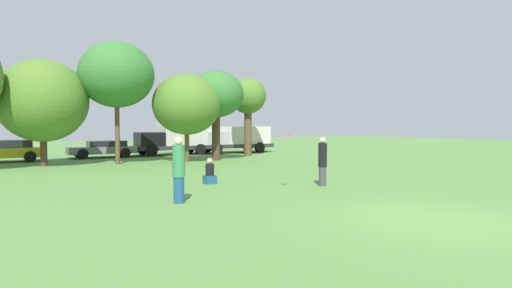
{
  "coord_description": "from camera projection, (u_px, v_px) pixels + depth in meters",
  "views": [
    {
      "loc": [
        -9.13,
        -6.1,
        2.21
      ],
      "look_at": [
        -1.14,
        5.68,
        1.6
      ],
      "focal_mm": 30.62,
      "sensor_mm": 36.0,
      "label": 1
    }
  ],
  "objects": [
    {
      "name": "delivery_truck_silver",
      "position": [
        237.0,
        138.0,
        35.15
      ],
      "size": [
        6.21,
        2.46,
        2.11
      ],
      "rotation": [
        0.0,
        0.0,
        3.09
      ],
      "color": "#2D2D33",
      "rests_on": "ground"
    },
    {
      "name": "tree_1",
      "position": [
        43.0,
        101.0,
        23.49
      ],
      "size": [
        4.74,
        4.74,
        5.76
      ],
      "color": "#473323",
      "rests_on": "ground"
    },
    {
      "name": "parked_car_yellow",
      "position": [
        8.0,
        150.0,
        26.18
      ],
      "size": [
        3.95,
        2.1,
        1.33
      ],
      "rotation": [
        0.0,
        0.0,
        3.09
      ],
      "color": "gold",
      "rests_on": "ground"
    },
    {
      "name": "tree_4",
      "position": [
        216.0,
        95.0,
        27.38
      ],
      "size": [
        3.5,
        3.5,
        5.63
      ],
      "color": "#473323",
      "rests_on": "ground"
    },
    {
      "name": "delivery_truck_black",
      "position": [
        177.0,
        138.0,
        32.76
      ],
      "size": [
        6.07,
        2.63,
        2.35
      ],
      "rotation": [
        0.0,
        0.0,
        3.09
      ],
      "color": "#2D2D33",
      "rests_on": "ground"
    },
    {
      "name": "tree_2",
      "position": [
        117.0,
        75.0,
        24.6
      ],
      "size": [
        4.2,
        4.2,
        6.92
      ],
      "color": "brown",
      "rests_on": "ground"
    },
    {
      "name": "bystander_sitting",
      "position": [
        210.0,
        173.0,
        16.48
      ],
      "size": [
        0.43,
        0.36,
        0.97
      ],
      "color": "navy",
      "rests_on": "ground"
    },
    {
      "name": "tree_3",
      "position": [
        187.0,
        104.0,
        26.25
      ],
      "size": [
        4.11,
        4.11,
        5.3
      ],
      "color": "brown",
      "rests_on": "ground"
    },
    {
      "name": "tree_5",
      "position": [
        248.0,
        98.0,
        31.35
      ],
      "size": [
        2.62,
        2.62,
        5.62
      ],
      "color": "brown",
      "rests_on": "ground"
    },
    {
      "name": "frisbee",
      "position": [
        287.0,
        134.0,
        14.61
      ],
      "size": [
        0.24,
        0.22,
        0.16
      ],
      "color": "#F21E72"
    },
    {
      "name": "person_thrower",
      "position": [
        179.0,
        170.0,
        12.33
      ],
      "size": [
        0.36,
        0.36,
        1.88
      ],
      "rotation": [
        0.0,
        0.0,
        0.06
      ],
      "color": "navy",
      "rests_on": "ground"
    },
    {
      "name": "ground_plane",
      "position": [
        431.0,
        219.0,
        10.26
      ],
      "size": [
        120.0,
        120.0,
        0.0
      ],
      "primitive_type": "plane",
      "color": "#54843D"
    },
    {
      "name": "person_catcher",
      "position": [
        323.0,
        161.0,
        15.87
      ],
      "size": [
        0.31,
        0.31,
        1.78
      ],
      "rotation": [
        0.0,
        0.0,
        -3.08
      ],
      "color": "#3F3F47",
      "rests_on": "ground"
    },
    {
      "name": "parked_car_grey",
      "position": [
        103.0,
        148.0,
        29.79
      ],
      "size": [
        4.49,
        2.25,
        1.15
      ],
      "rotation": [
        0.0,
        0.0,
        3.09
      ],
      "color": "slate",
      "rests_on": "ground"
    }
  ]
}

